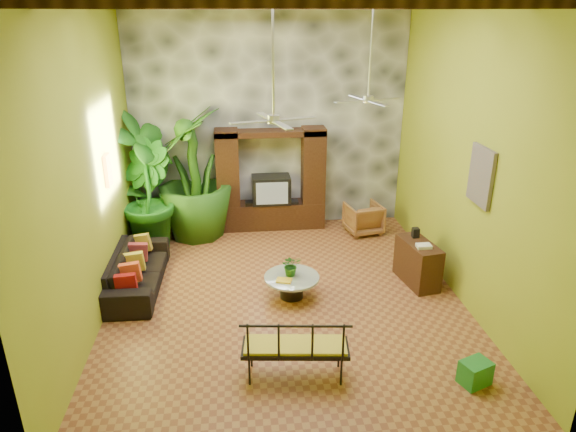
{
  "coord_description": "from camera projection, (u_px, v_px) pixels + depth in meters",
  "views": [
    {
      "loc": [
        -0.77,
        -7.75,
        4.66
      ],
      "look_at": [
        0.07,
        0.2,
        1.44
      ],
      "focal_mm": 32.0,
      "sensor_mm": 36.0,
      "label": 1
    }
  ],
  "objects": [
    {
      "name": "stone_accent_wall",
      "position": [
        269.0,
        116.0,
        11.2
      ],
      "size": [
        5.98,
        0.1,
        4.98
      ],
      "primitive_type": "cube",
      "color": "#3E4147",
      "rests_on": "ground"
    },
    {
      "name": "tall_plant_b",
      "position": [
        146.0,
        198.0,
        10.38
      ],
      "size": [
        1.45,
        1.56,
        2.26
      ],
      "primitive_type": "imported",
      "rotation": [
        0.0,
        0.0,
        2.04
      ],
      "color": "#175817",
      "rests_on": "ground"
    },
    {
      "name": "ceiling_beams",
      "position": [
        284.0,
        1.0,
        7.18
      ],
      "size": [
        5.95,
        5.36,
        0.22
      ],
      "color": "#392012",
      "rests_on": "ceiling"
    },
    {
      "name": "iron_bench",
      "position": [
        296.0,
        346.0,
        6.77
      ],
      "size": [
        1.48,
        0.67,
        0.57
      ],
      "rotation": [
        0.0,
        0.0,
        -0.11
      ],
      "color": "black",
      "rests_on": "ground"
    },
    {
      "name": "wall_art_mask",
      "position": [
        108.0,
        170.0,
        8.81
      ],
      "size": [
        0.06,
        0.32,
        0.55
      ],
      "primitive_type": "cube",
      "color": "yellow",
      "rests_on": "left_wall"
    },
    {
      "name": "green_bin",
      "position": [
        475.0,
        373.0,
        6.83
      ],
      "size": [
        0.46,
        0.41,
        0.34
      ],
      "primitive_type": "cube",
      "rotation": [
        0.0,
        0.0,
        0.37
      ],
      "color": "#1E712E",
      "rests_on": "ground"
    },
    {
      "name": "back_wall",
      "position": [
        269.0,
        116.0,
        11.26
      ],
      "size": [
        6.0,
        0.02,
        5.0
      ],
      "primitive_type": "cube",
      "color": "olive",
      "rests_on": "ground"
    },
    {
      "name": "ceiling_fan_front",
      "position": [
        273.0,
        105.0,
        7.31
      ],
      "size": [
        1.28,
        1.28,
        1.86
      ],
      "color": "#B5B6BA",
      "rests_on": "ceiling"
    },
    {
      "name": "wicker_armchair",
      "position": [
        363.0,
        218.0,
        11.45
      ],
      "size": [
        0.86,
        0.87,
        0.68
      ],
      "primitive_type": "imported",
      "rotation": [
        0.0,
        0.0,
        3.33
      ],
      "color": "brown",
      "rests_on": "ground"
    },
    {
      "name": "ground",
      "position": [
        285.0,
        297.0,
        8.96
      ],
      "size": [
        7.0,
        7.0,
        0.0
      ],
      "primitive_type": "plane",
      "color": "brown",
      "rests_on": "ground"
    },
    {
      "name": "tall_plant_c",
      "position": [
        194.0,
        174.0,
        10.91
      ],
      "size": [
        1.63,
        1.63,
        2.83
      ],
      "primitive_type": "imported",
      "rotation": [
        0.0,
        0.0,
        4.68
      ],
      "color": "#255717",
      "rests_on": "ground"
    },
    {
      "name": "tall_plant_a",
      "position": [
        146.0,
        178.0,
        10.69
      ],
      "size": [
        1.62,
        1.79,
        2.82
      ],
      "primitive_type": "imported",
      "rotation": [
        0.0,
        0.0,
        1.04
      ],
      "color": "#1F5F19",
      "rests_on": "ground"
    },
    {
      "name": "right_wall",
      "position": [
        468.0,
        153.0,
        8.32
      ],
      "size": [
        0.02,
        7.0,
        5.0
      ],
      "primitive_type": "cube",
      "color": "olive",
      "rests_on": "ground"
    },
    {
      "name": "yellow_tray",
      "position": [
        284.0,
        280.0,
        8.66
      ],
      "size": [
        0.3,
        0.25,
        0.03
      ],
      "primitive_type": "cube",
      "rotation": [
        0.0,
        0.0,
        -0.28
      ],
      "color": "yellow",
      "rests_on": "coffee_table"
    },
    {
      "name": "left_wall",
      "position": [
        87.0,
        164.0,
        7.74
      ],
      "size": [
        0.02,
        7.0,
        5.0
      ],
      "primitive_type": "cube",
      "color": "olive",
      "rests_on": "ground"
    },
    {
      "name": "entertainment_center",
      "position": [
        271.0,
        187.0,
        11.5
      ],
      "size": [
        2.4,
        0.55,
        2.3
      ],
      "color": "black",
      "rests_on": "ground"
    },
    {
      "name": "centerpiece_plant",
      "position": [
        291.0,
        265.0,
        8.8
      ],
      "size": [
        0.36,
        0.32,
        0.38
      ],
      "primitive_type": "imported",
      "rotation": [
        0.0,
        0.0,
        0.07
      ],
      "color": "#205817",
      "rests_on": "coffee_table"
    },
    {
      "name": "ceiling_fan_back",
      "position": [
        369.0,
        87.0,
        8.96
      ],
      "size": [
        1.28,
        1.28,
        1.86
      ],
      "color": "#B5B6BA",
      "rests_on": "ceiling"
    },
    {
      "name": "sofa",
      "position": [
        135.0,
        270.0,
        9.18
      ],
      "size": [
        0.94,
        2.31,
        0.67
      ],
      "primitive_type": "imported",
      "rotation": [
        0.0,
        0.0,
        1.55
      ],
      "color": "black",
      "rests_on": "ground"
    },
    {
      "name": "wall_art_painting",
      "position": [
        481.0,
        176.0,
        7.84
      ],
      "size": [
        0.06,
        0.7,
        0.9
      ],
      "primitive_type": "cube",
      "color": "#275D90",
      "rests_on": "right_wall"
    },
    {
      "name": "side_console",
      "position": [
        418.0,
        263.0,
        9.31
      ],
      "size": [
        0.62,
        1.06,
        0.79
      ],
      "primitive_type": "cube",
      "rotation": [
        0.0,
        0.0,
        0.18
      ],
      "color": "#341B10",
      "rests_on": "ground"
    },
    {
      "name": "coffee_table",
      "position": [
        292.0,
        284.0,
        8.88
      ],
      "size": [
        0.95,
        0.95,
        0.4
      ],
      "rotation": [
        0.0,
        0.0,
        -0.11
      ],
      "color": "black",
      "rests_on": "ground"
    }
  ]
}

